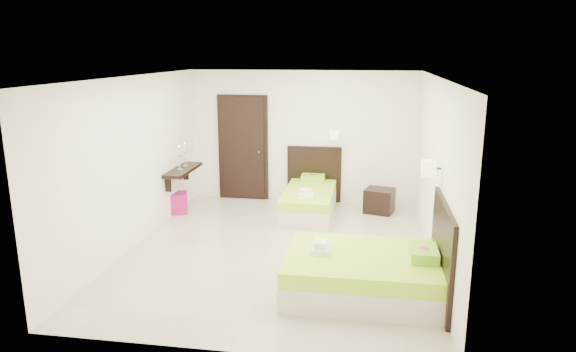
# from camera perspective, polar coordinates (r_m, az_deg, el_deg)

# --- Properties ---
(floor) EXTENTS (5.50, 5.50, 0.00)m
(floor) POSITION_cam_1_polar(r_m,az_deg,el_deg) (7.91, -1.07, -8.26)
(floor) COLOR #C0B69F
(floor) RESTS_ON ground
(bed_single) EXTENTS (1.08, 1.80, 1.48)m
(bed_single) POSITION_cam_1_polar(r_m,az_deg,el_deg) (9.59, 2.40, -2.56)
(bed_single) COLOR beige
(bed_single) RESTS_ON ground
(bed_double) EXTENTS (1.93, 1.64, 1.59)m
(bed_double) POSITION_cam_1_polar(r_m,az_deg,el_deg) (6.58, 8.94, -10.45)
(bed_double) COLOR beige
(bed_double) RESTS_ON ground
(nightstand) EXTENTS (0.61, 0.57, 0.45)m
(nightstand) POSITION_cam_1_polar(r_m,az_deg,el_deg) (9.78, 10.11, -2.72)
(nightstand) COLOR black
(nightstand) RESTS_ON ground
(ottoman) EXTENTS (0.49, 0.49, 0.38)m
(ottoman) POSITION_cam_1_polar(r_m,az_deg,el_deg) (9.85, -12.23, -2.93)
(ottoman) COLOR #9B1458
(ottoman) RESTS_ON ground
(door) EXTENTS (1.02, 0.15, 2.14)m
(door) POSITION_cam_1_polar(r_m,az_deg,el_deg) (10.40, -5.02, 3.10)
(door) COLOR black
(door) RESTS_ON ground
(console_shelf) EXTENTS (0.35, 1.20, 0.78)m
(console_shelf) POSITION_cam_1_polar(r_m,az_deg,el_deg) (9.68, -11.64, 0.65)
(console_shelf) COLOR black
(console_shelf) RESTS_ON ground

